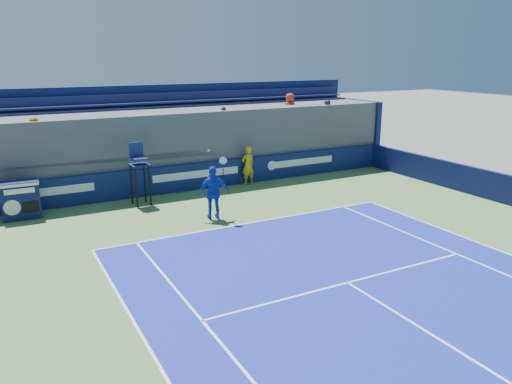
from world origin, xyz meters
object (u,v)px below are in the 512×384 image
tennis_player (214,193)px  ball_person (248,165)px  match_clock (20,199)px  umpire_chair (139,167)px

tennis_player → ball_person: bearing=48.6°
ball_person → match_clock: ball_person is taller
umpire_chair → tennis_player: (1.85, -3.02, -0.54)m
ball_person → umpire_chair: bearing=1.1°
match_clock → umpire_chair: bearing=-4.4°
umpire_chair → tennis_player: tennis_player is taller
ball_person → match_clock: size_ratio=1.28×
ball_person → tennis_player: tennis_player is taller
match_clock → umpire_chair: (4.33, -0.33, 0.79)m
match_clock → tennis_player: size_ratio=0.54×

